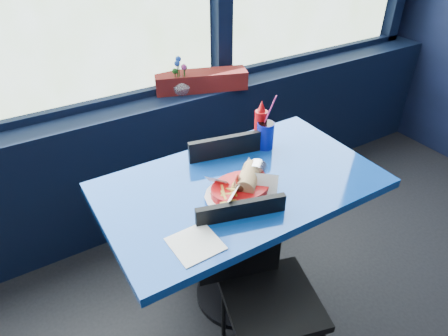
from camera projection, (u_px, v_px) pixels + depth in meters
The scene contains 10 objects.
window_sill at pixel (119, 170), 2.40m from camera, with size 5.00×0.26×0.80m, color black.
near_table at pixel (240, 213), 1.82m from camera, with size 1.20×0.70×0.75m.
chair_near_front at pixel (259, 280), 1.63m from camera, with size 0.46×0.46×0.82m.
chair_near_back at pixel (212, 189), 2.10m from camera, with size 0.45×0.46×0.85m.
planter_box at pixel (201, 81), 2.38m from camera, with size 0.54×0.14×0.11m, color maroon.
flower_vase at pixel (181, 83), 2.31m from camera, with size 0.14×0.14×0.22m.
food_basket at pixel (242, 187), 1.63m from camera, with size 0.33×0.33×0.10m.
ketchup_bottle at pixel (261, 125), 1.93m from camera, with size 0.06×0.06×0.23m.
soda_cup at pixel (265, 135), 1.91m from camera, with size 0.08×0.08×0.28m.
napkin at pixel (195, 244), 1.41m from camera, with size 0.17×0.17×0.00m, color white.
Camera 1 is at (-0.48, 0.86, 1.77)m, focal length 32.00 mm.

